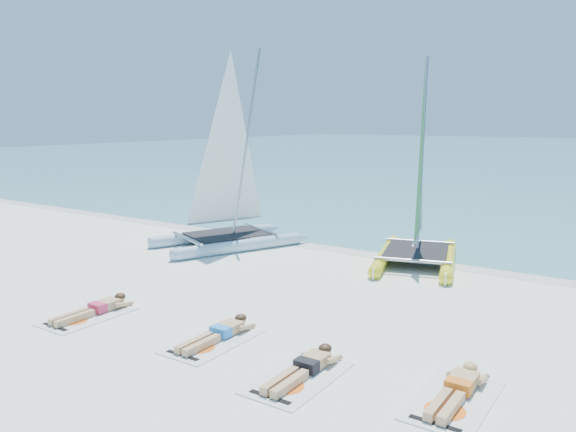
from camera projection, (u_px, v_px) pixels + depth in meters
name	position (u px, v px, depth m)	size (l,w,h in m)	color
ground	(269.00, 302.00, 12.22)	(140.00, 140.00, 0.00)	white
wet_sand_strip	(377.00, 252.00, 16.72)	(140.00, 1.40, 0.01)	silver
catamaran_blue	(229.00, 186.00, 17.29)	(3.86, 5.09, 6.27)	#A6C7DA
catamaran_yellow	(420.00, 195.00, 15.57)	(3.16, 4.70, 5.84)	yellow
towel_a	(88.00, 316.00, 11.29)	(1.00, 1.85, 0.02)	silver
sunbather_a	(96.00, 308.00, 11.43)	(0.37, 1.73, 0.26)	tan
towel_b	(212.00, 341.00, 10.00)	(1.00, 1.85, 0.02)	silver
sunbather_b	(219.00, 332.00, 10.14)	(0.37, 1.73, 0.26)	tan
towel_c	(298.00, 378.00, 8.60)	(1.00, 1.85, 0.02)	silver
sunbather_c	(305.00, 367.00, 8.73)	(0.37, 1.73, 0.26)	tan
towel_d	(453.00, 401.00, 7.91)	(1.00, 1.85, 0.02)	silver
sunbather_d	(458.00, 388.00, 8.04)	(0.37, 1.73, 0.26)	tan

